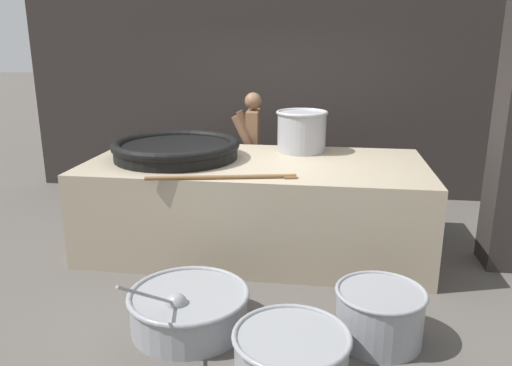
% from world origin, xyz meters
% --- Properties ---
extents(ground_plane, '(60.00, 60.00, 0.00)m').
position_xyz_m(ground_plane, '(0.00, 0.00, 0.00)').
color(ground_plane, '#56514C').
extents(back_wall, '(7.57, 0.24, 3.53)m').
position_xyz_m(back_wall, '(0.00, 2.21, 1.77)').
color(back_wall, '#2D2826').
rests_on(back_wall, ground_plane).
extents(hearth_platform, '(3.63, 1.75, 0.99)m').
position_xyz_m(hearth_platform, '(0.00, 0.00, 0.50)').
color(hearth_platform, tan).
rests_on(hearth_platform, ground_plane).
extents(giant_wok_near, '(1.41, 1.41, 0.21)m').
position_xyz_m(giant_wok_near, '(-0.89, 0.01, 1.10)').
color(giant_wok_near, black).
rests_on(giant_wok_near, hearth_platform).
extents(stock_pot, '(0.60, 0.60, 0.48)m').
position_xyz_m(stock_pot, '(0.46, 0.56, 1.24)').
color(stock_pot, '#9E9EA3').
rests_on(stock_pot, hearth_platform).
extents(stirring_paddle, '(1.41, 0.37, 0.04)m').
position_xyz_m(stirring_paddle, '(-0.16, -0.76, 1.01)').
color(stirring_paddle, brown).
rests_on(stirring_paddle, hearth_platform).
extents(cook, '(0.39, 0.59, 1.60)m').
position_xyz_m(cook, '(-0.23, 1.26, 0.87)').
color(cook, brown).
rests_on(cook, ground_plane).
extents(prep_bowl_vegetables, '(0.98, 1.24, 0.73)m').
position_xyz_m(prep_bowl_vegetables, '(-0.29, -1.73, 0.18)').
color(prep_bowl_vegetables, gray).
rests_on(prep_bowl_vegetables, ground_plane).
extents(prep_bowl_meat, '(0.69, 0.69, 0.43)m').
position_xyz_m(prep_bowl_meat, '(1.21, -1.69, 0.23)').
color(prep_bowl_meat, gray).
rests_on(prep_bowl_meat, ground_plane).
extents(prep_bowl_extra, '(0.82, 0.82, 0.34)m').
position_xyz_m(prep_bowl_extra, '(0.57, -2.25, 0.19)').
color(prep_bowl_extra, gray).
rests_on(prep_bowl_extra, ground_plane).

